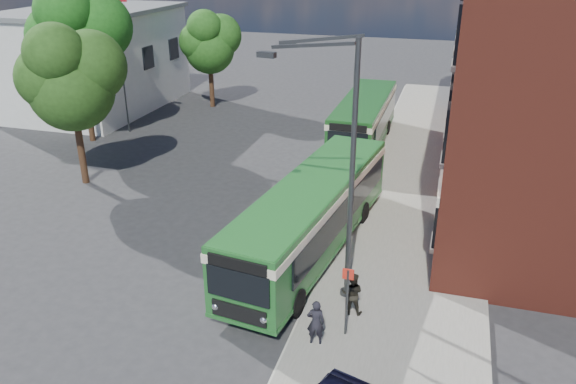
% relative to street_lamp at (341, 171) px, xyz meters
% --- Properties ---
extents(ground, '(120.00, 120.00, 0.00)m').
position_rel_street_lamp_xyz_m(ground, '(-4.84, 2.00, -4.79)').
color(ground, '#2C2C2F').
rests_on(ground, ground).
extents(pavement, '(6.00, 48.00, 0.15)m').
position_rel_street_lamp_xyz_m(pavement, '(2.16, 10.00, -4.72)').
color(pavement, gray).
rests_on(pavement, ground).
extents(kerb_line, '(0.12, 48.00, 0.01)m').
position_rel_street_lamp_xyz_m(kerb_line, '(-0.89, 10.00, -4.79)').
color(kerb_line, beige).
rests_on(kerb_line, ground).
extents(white_building, '(9.40, 13.40, 7.30)m').
position_rel_street_lamp_xyz_m(white_building, '(-22.84, 20.00, -1.13)').
color(white_building, silver).
rests_on(white_building, ground).
extents(flagpole, '(0.95, 0.10, 9.00)m').
position_rel_street_lamp_xyz_m(flagpole, '(-17.29, 15.00, 0.15)').
color(flagpole, '#343739').
rests_on(flagpole, ground).
extents(street_lamp, '(2.96, 2.38, 9.00)m').
position_rel_street_lamp_xyz_m(street_lamp, '(0.00, 0.00, 0.00)').
color(street_lamp, '#343739').
rests_on(street_lamp, ground).
extents(bus_stop_sign, '(0.35, 0.08, 2.52)m').
position_rel_street_lamp_xyz_m(bus_stop_sign, '(0.76, -2.20, -3.28)').
color(bus_stop_sign, '#343739').
rests_on(bus_stop_sign, ground).
extents(bus_front, '(4.13, 12.49, 3.02)m').
position_rel_street_lamp_xyz_m(bus_front, '(-1.64, 2.87, -2.96)').
color(bus_front, '#226427').
rests_on(bus_front, ground).
extents(bus_rear, '(2.67, 10.80, 3.02)m').
position_rel_street_lamp_xyz_m(bus_rear, '(-1.84, 16.61, -2.96)').
color(bus_rear, '#1B521E').
rests_on(bus_rear, ground).
extents(pedestrian_a, '(0.61, 0.47, 1.52)m').
position_rel_street_lamp_xyz_m(pedestrian_a, '(-0.05, -2.88, -3.88)').
color(pedestrian_a, black).
rests_on(pedestrian_a, pavement).
extents(pedestrian_b, '(0.76, 0.61, 1.50)m').
position_rel_street_lamp_xyz_m(pedestrian_b, '(0.74, -1.03, -3.89)').
color(pedestrian_b, black).
rests_on(pedestrian_b, pavement).
extents(tree_left, '(4.89, 4.65, 8.26)m').
position_rel_street_lamp_xyz_m(tree_left, '(-14.76, 6.48, 0.81)').
color(tree_left, '#362013').
rests_on(tree_left, ground).
extents(tree_mid, '(5.71, 5.43, 9.64)m').
position_rel_street_lamp_xyz_m(tree_mid, '(-18.51, 12.61, 1.75)').
color(tree_mid, '#362013').
rests_on(tree_mid, ground).
extents(tree_right, '(4.33, 4.12, 7.31)m').
position_rel_street_lamp_xyz_m(tree_right, '(-14.50, 22.48, 0.17)').
color(tree_right, '#362013').
rests_on(tree_right, ground).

